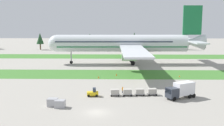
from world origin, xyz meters
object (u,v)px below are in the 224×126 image
baggage_tug (93,93)px  uld_container_1 (60,104)px  cargo_dolly_fourth (152,91)px  taxiway_marker_1 (99,77)px  taxiway_marker_0 (116,75)px  airliner (126,43)px  cargo_dolly_second (127,92)px  ground_crew_marshaller (173,88)px  taxiway_marker_2 (180,76)px  ground_crew_loader (123,90)px  cargo_dolly_third (140,91)px  cargo_dolly_lead (115,92)px  uld_container_0 (53,102)px  catering_truck (181,90)px

baggage_tug → uld_container_1: baggage_tug is taller
cargo_dolly_fourth → taxiway_marker_1: 22.92m
taxiway_marker_0 → airliner: bearing=81.1°
cargo_dolly_second → ground_crew_marshaller: ground_crew_marshaller is taller
taxiway_marker_2 → uld_container_1: bearing=-135.1°
ground_crew_loader → taxiway_marker_0: (-1.53, 21.20, -0.61)m
cargo_dolly_third → ground_crew_loader: (-3.96, 1.34, 0.03)m
cargo_dolly_fourth → taxiway_marker_1: (-13.68, 18.39, -0.57)m
cargo_dolly_lead → cargo_dolly_fourth: 8.70m
taxiway_marker_0 → uld_container_1: bearing=-109.3°
airliner → taxiway_marker_0: airliner is taller
cargo_dolly_second → ground_crew_loader: (-1.07, 1.61, 0.03)m
cargo_dolly_third → cargo_dolly_fourth: 2.90m
cargo_dolly_lead → taxiway_marker_2: size_ratio=4.91×
taxiway_marker_1 → ground_crew_marshaller: bearing=-38.2°
cargo_dolly_third → cargo_dolly_lead: bearing=90.0°
airliner → cargo_dolly_fourth: bearing=-175.7°
cargo_dolly_lead → cargo_dolly_second: 2.90m
airliner → cargo_dolly_third: bearing=-179.3°
cargo_dolly_third → uld_container_0: uld_container_0 is taller
cargo_dolly_second → catering_truck: catering_truck is taller
cargo_dolly_fourth → ground_crew_loader: (-6.85, 1.06, 0.03)m
uld_container_1 → cargo_dolly_second: bearing=33.3°
uld_container_0 → airliner: bearing=73.1°
cargo_dolly_fourth → uld_container_0: bearing=106.8°
uld_container_1 → airliner: bearing=75.0°
airliner → cargo_dolly_second: airliner is taller
ground_crew_loader → uld_container_1: ground_crew_loader is taller
ground_crew_loader → uld_container_1: (-12.71, -10.65, -0.18)m
baggage_tug → cargo_dolly_fourth: baggage_tug is taller
taxiway_marker_2 → uld_container_0: bearing=-137.5°
taxiway_marker_0 → uld_container_0: bearing=-112.6°
baggage_tug → uld_container_1: 10.17m
cargo_dolly_second → taxiway_marker_0: size_ratio=3.42×
cargo_dolly_lead → cargo_dolly_third: 5.80m
ground_crew_marshaller → taxiway_marker_1: ground_crew_marshaller is taller
cargo_dolly_third → cargo_dolly_fourth: size_ratio=1.00×
ground_crew_loader → cargo_dolly_fourth: bearing=70.7°
baggage_tug → cargo_dolly_second: size_ratio=1.16×
taxiway_marker_0 → cargo_dolly_lead: bearing=-90.7°
uld_container_0 → uld_container_1: uld_container_0 is taller
catering_truck → taxiway_marker_1: (-19.74, 20.92, -1.61)m
baggage_tug → catering_truck: 19.80m
catering_truck → taxiway_marker_2: catering_truck is taller
cargo_dolly_second → ground_crew_loader: 1.93m
catering_truck → taxiway_marker_0: catering_truck is taller
cargo_dolly_second → ground_crew_loader: bearing=28.3°
cargo_dolly_lead → taxiway_marker_1: cargo_dolly_lead is taller
cargo_dolly_lead → ground_crew_loader: size_ratio=1.34×
uld_container_1 → taxiway_marker_1: bearing=78.1°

